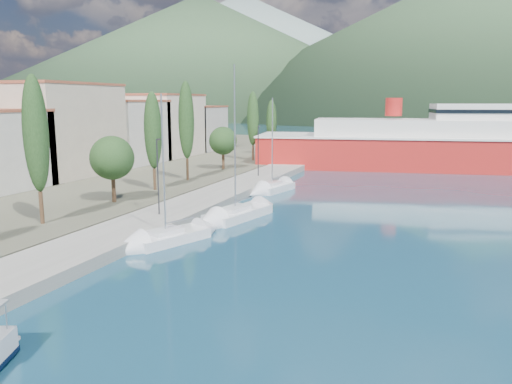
% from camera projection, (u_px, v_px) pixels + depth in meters
% --- Properties ---
extents(ground, '(1400.00, 1400.00, 0.00)m').
position_uv_depth(ground, '(397.00, 139.00, 132.98)').
color(ground, navy).
extents(quay, '(5.00, 88.00, 0.80)m').
position_uv_depth(quay, '(214.00, 197.00, 49.62)').
color(quay, gray).
rests_on(quay, ground).
extents(land_strip, '(70.00, 148.00, 0.70)m').
position_uv_depth(land_strip, '(7.00, 167.00, 72.12)').
color(land_strip, '#565644').
rests_on(land_strip, ground).
extents(town_buildings, '(9.20, 69.20, 11.30)m').
position_uv_depth(town_buildings, '(94.00, 133.00, 66.77)').
color(town_buildings, beige).
rests_on(town_buildings, land_strip).
extents(tree_row, '(3.95, 63.04, 11.36)m').
position_uv_depth(tree_row, '(177.00, 136.00, 55.48)').
color(tree_row, '#47301E').
rests_on(tree_row, land_strip).
extents(lamp_posts, '(0.15, 48.70, 6.06)m').
position_uv_depth(lamp_posts, '(152.00, 175.00, 38.68)').
color(lamp_posts, '#2D2D33').
rests_on(lamp_posts, quay).
extents(sailboat_near, '(5.02, 8.07, 11.16)m').
position_uv_depth(sailboat_near, '(148.00, 244.00, 33.60)').
color(sailboat_near, silver).
rests_on(sailboat_near, ground).
extents(sailboat_mid, '(4.56, 9.79, 13.63)m').
position_uv_depth(sailboat_mid, '(222.00, 220.00, 40.27)').
color(sailboat_mid, silver).
rests_on(sailboat_mid, ground).
extents(sailboat_far, '(3.93, 7.86, 11.07)m').
position_uv_depth(sailboat_far, '(265.00, 191.00, 53.51)').
color(sailboat_far, silver).
rests_on(sailboat_far, ground).
extents(ferry, '(55.70, 20.92, 10.83)m').
position_uv_depth(ferry, '(447.00, 146.00, 72.62)').
color(ferry, red).
rests_on(ferry, ground).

